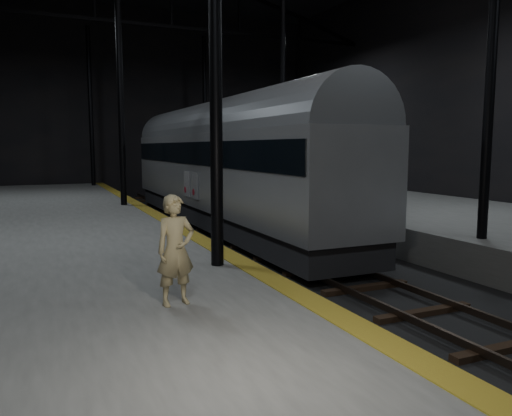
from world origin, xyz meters
TOP-DOWN VIEW (x-y plane):
  - ground at (0.00, 0.00)m, footprint 44.00×44.00m
  - platform_left at (-7.50, 0.00)m, footprint 9.00×43.80m
  - platform_right at (7.50, 0.00)m, footprint 9.00×43.80m
  - tactile_strip at (-3.25, 0.00)m, footprint 0.50×43.80m
  - track at (0.00, 0.00)m, footprint 2.40×43.00m
  - train at (-0.00, 6.19)m, footprint 2.96×19.79m
  - woman at (-5.27, -6.24)m, footprint 0.69×0.51m

SIDE VIEW (x-z plane):
  - ground at x=0.00m, z-range 0.00..0.00m
  - track at x=0.00m, z-range -0.05..0.19m
  - platform_left at x=-7.50m, z-range 0.00..1.00m
  - platform_right at x=7.50m, z-range 0.00..1.00m
  - tactile_strip at x=-3.25m, z-range 1.00..1.01m
  - woman at x=-5.27m, z-range 1.00..2.74m
  - train at x=0.00m, z-range 0.31..5.60m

